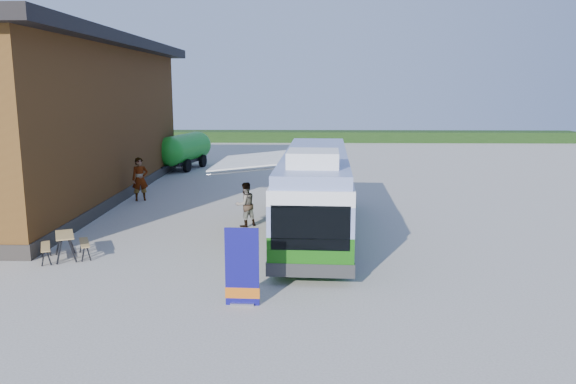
{
  "coord_description": "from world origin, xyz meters",
  "views": [
    {
      "loc": [
        1.76,
        -16.23,
        5.23
      ],
      "look_at": [
        1.28,
        4.09,
        1.4
      ],
      "focal_mm": 35.0,
      "sensor_mm": 36.0,
      "label": 1
    }
  ],
  "objects_px": {
    "picnic_table": "(65,240)",
    "slurry_tanker": "(185,149)",
    "person_b": "(245,205)",
    "bus": "(315,190)",
    "person_a": "(140,179)",
    "banner": "(242,274)"
  },
  "relations": [
    {
      "from": "picnic_table",
      "to": "person_a",
      "type": "height_order",
      "value": "person_a"
    },
    {
      "from": "bus",
      "to": "banner",
      "type": "xyz_separation_m",
      "value": [
        -1.92,
        -6.71,
        -0.84
      ]
    },
    {
      "from": "picnic_table",
      "to": "person_a",
      "type": "bearing_deg",
      "value": 66.84
    },
    {
      "from": "person_b",
      "to": "person_a",
      "type": "bearing_deg",
      "value": -77.74
    },
    {
      "from": "picnic_table",
      "to": "slurry_tanker",
      "type": "distance_m",
      "value": 19.16
    },
    {
      "from": "bus",
      "to": "person_b",
      "type": "xyz_separation_m",
      "value": [
        -2.61,
        1.11,
        -0.78
      ]
    },
    {
      "from": "picnic_table",
      "to": "slurry_tanker",
      "type": "xyz_separation_m",
      "value": [
        -0.22,
        19.14,
        0.71
      ]
    },
    {
      "from": "banner",
      "to": "person_b",
      "type": "relative_size",
      "value": 1.15
    },
    {
      "from": "bus",
      "to": "banner",
      "type": "bearing_deg",
      "value": -103.23
    },
    {
      "from": "bus",
      "to": "person_a",
      "type": "xyz_separation_m",
      "value": [
        -7.97,
        5.89,
        -0.62
      ]
    },
    {
      "from": "person_a",
      "to": "person_b",
      "type": "distance_m",
      "value": 7.19
    },
    {
      "from": "picnic_table",
      "to": "person_b",
      "type": "distance_m",
      "value": 6.65
    },
    {
      "from": "banner",
      "to": "person_a",
      "type": "relative_size",
      "value": 0.96
    },
    {
      "from": "banner",
      "to": "person_a",
      "type": "bearing_deg",
      "value": 118.39
    },
    {
      "from": "person_a",
      "to": "banner",
      "type": "bearing_deg",
      "value": -87.55
    },
    {
      "from": "person_a",
      "to": "slurry_tanker",
      "type": "bearing_deg",
      "value": 66.81
    },
    {
      "from": "bus",
      "to": "picnic_table",
      "type": "xyz_separation_m",
      "value": [
        -7.75,
        -3.11,
        -1.05
      ]
    },
    {
      "from": "banner",
      "to": "slurry_tanker",
      "type": "bearing_deg",
      "value": 107.64
    },
    {
      "from": "picnic_table",
      "to": "slurry_tanker",
      "type": "height_order",
      "value": "slurry_tanker"
    },
    {
      "from": "slurry_tanker",
      "to": "picnic_table",
      "type": "bearing_deg",
      "value": -75.71
    },
    {
      "from": "picnic_table",
      "to": "person_b",
      "type": "relative_size",
      "value": 1.04
    },
    {
      "from": "bus",
      "to": "person_a",
      "type": "bearing_deg",
      "value": 146.25
    }
  ]
}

